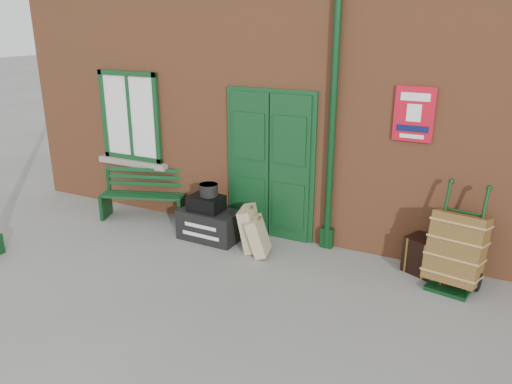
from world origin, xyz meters
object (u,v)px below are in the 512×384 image
Objects in this scene: porter_trolley at (457,249)px; dark_trunk at (433,258)px; bench at (144,193)px; houdini_trunk at (210,225)px.

dark_trunk is at bearing 156.74° from porter_trolley.
bench is 4.94m from porter_trolley.
porter_trolley reaches higher than houdini_trunk.
porter_trolley is 1.91× the size of dark_trunk.
houdini_trunk is 3.50m from porter_trolley.
dark_trunk is at bearing -18.77° from bench.
bench reaches higher than dark_trunk.
dark_trunk is (4.66, 0.07, -0.19)m from bench.
bench is 1.59× the size of houdini_trunk.
porter_trolley is (4.93, -0.11, 0.07)m from bench.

